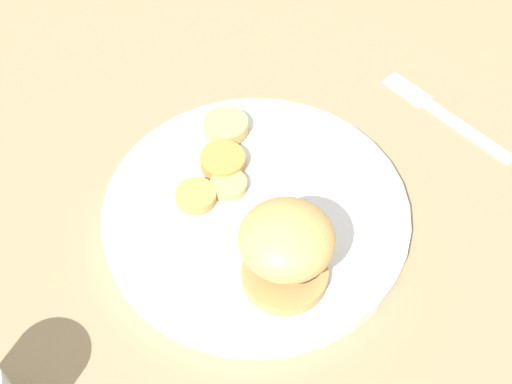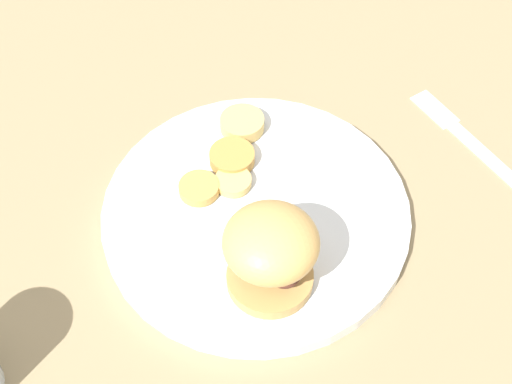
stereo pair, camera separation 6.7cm
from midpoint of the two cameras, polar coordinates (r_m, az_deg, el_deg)
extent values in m
plane|color=#937F5B|center=(0.71, -2.72, -2.31)|extent=(4.00, 4.00, 0.00)
cylinder|color=white|center=(0.70, -2.74, -1.91)|extent=(0.30, 0.30, 0.02)
torus|color=white|center=(0.70, -2.77, -1.58)|extent=(0.30, 0.30, 0.01)
cylinder|color=tan|center=(0.65, -0.70, -6.81)|extent=(0.08, 0.08, 0.01)
ellipsoid|color=#4C281E|center=(0.63, 0.32, -6.01)|extent=(0.05, 0.05, 0.02)
ellipsoid|color=brown|center=(0.63, -0.63, -6.34)|extent=(0.04, 0.05, 0.01)
ellipsoid|color=#4C281E|center=(0.63, -1.44, -5.60)|extent=(0.06, 0.06, 0.02)
ellipsoid|color=brown|center=(0.62, -0.10, -5.62)|extent=(0.04, 0.04, 0.01)
ellipsoid|color=tan|center=(0.60, -0.75, -4.02)|extent=(0.08, 0.08, 0.05)
cylinder|color=#DBB766|center=(0.71, -4.93, 0.42)|extent=(0.04, 0.04, 0.01)
cylinder|color=tan|center=(0.70, -7.67, -0.79)|extent=(0.04, 0.04, 0.01)
cylinder|color=#BC8942|center=(0.73, -5.34, 2.32)|extent=(0.05, 0.05, 0.01)
cylinder|color=#DBB766|center=(0.76, -4.98, 5.11)|extent=(0.05, 0.05, 0.01)
cube|color=silver|center=(0.81, 14.34, 4.63)|extent=(0.08, 0.10, 0.00)
cube|color=silver|center=(0.84, 9.74, 7.96)|extent=(0.05, 0.06, 0.00)
camera|label=1|loc=(0.03, -92.87, -3.76)|focal=50.00mm
camera|label=2|loc=(0.03, 87.13, 3.76)|focal=50.00mm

